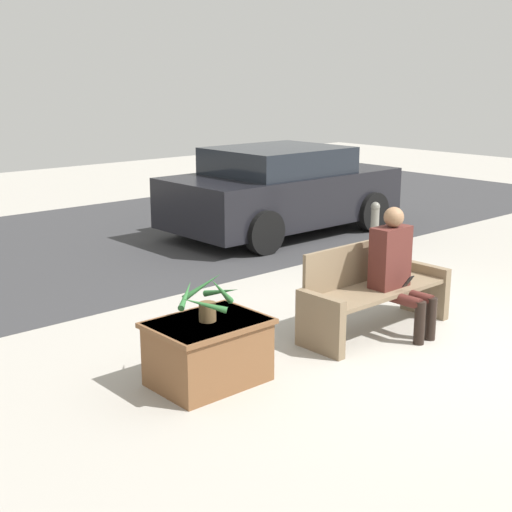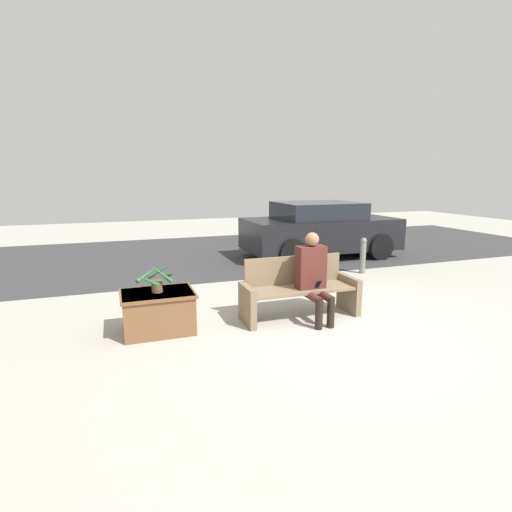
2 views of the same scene
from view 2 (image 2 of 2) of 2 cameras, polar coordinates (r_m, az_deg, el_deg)
ground_plane at (r=5.39m, az=12.36°, el=-11.13°), size 30.00×30.00×0.00m
road_surface at (r=10.89m, az=-4.92°, el=0.53°), size 20.00×6.00×0.01m
bench at (r=5.88m, az=6.13°, el=-4.79°), size 1.72×0.56×0.87m
person_seated at (r=5.71m, az=8.17°, el=-2.43°), size 0.41×0.61×1.26m
planter_box at (r=5.47m, az=-13.79°, el=-7.56°), size 0.95×0.70×0.54m
potted_plant at (r=5.36m, az=-13.97°, el=-3.19°), size 0.52×0.56×0.43m
parked_car at (r=10.36m, az=9.10°, el=3.77°), size 3.85×1.98×1.39m
bollard_post at (r=8.75m, az=15.03°, el=0.19°), size 0.13×0.13×0.77m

